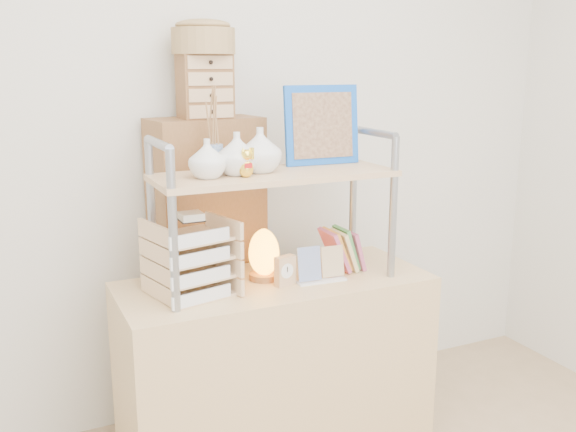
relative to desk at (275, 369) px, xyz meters
name	(u,v)px	position (x,y,z in m)	size (l,w,h in m)	color
room_shell	(408,8)	(0.00, -0.81, 1.32)	(3.42, 3.41, 2.61)	silver
desk	(275,369)	(0.00, 0.00, 0.00)	(1.20, 0.50, 0.75)	tan
cabinet	(209,276)	(-0.15, 0.37, 0.30)	(0.45, 0.24, 1.35)	brown
hutch	(269,169)	(-0.02, 0.01, 0.81)	(0.90, 0.34, 0.73)	gray
letter_tray	(192,263)	(-0.33, -0.03, 0.50)	(0.30, 0.29, 0.31)	tan
salt_lamp	(264,254)	(-0.03, 0.03, 0.48)	(0.13, 0.12, 0.20)	brown
desk_clock	(285,271)	(0.01, -0.07, 0.43)	(0.09, 0.05, 0.11)	tan
postcard_stand	(321,271)	(0.15, -0.09, 0.42)	(0.20, 0.07, 0.14)	white
drawer_chest	(205,87)	(-0.15, 0.35, 1.10)	(0.20, 0.16, 0.25)	brown
woven_basket	(203,41)	(-0.15, 0.35, 1.28)	(0.25, 0.25, 0.10)	olive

